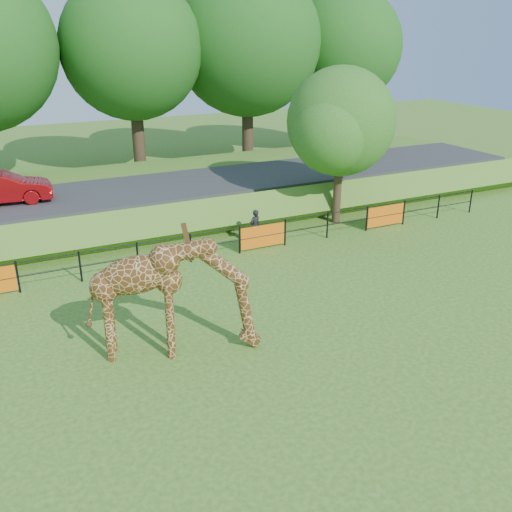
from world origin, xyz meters
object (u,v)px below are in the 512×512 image
object	(u,v)px
car_red	(1,188)
tree_east	(342,126)
giraffe	(174,297)
visitor	(255,227)

from	to	relation	value
car_red	tree_east	bearing A→B (deg)	-102.06
car_red	tree_east	world-z (taller)	tree_east
giraffe	visitor	size ratio (longest dim) A/B	3.20
car_red	tree_east	xyz separation A→B (m)	(13.48, -4.52, 2.21)
giraffe	visitor	world-z (taller)	giraffe
giraffe	visitor	distance (m)	8.67
car_red	visitor	xyz separation A→B (m)	(8.91, -5.40, -1.36)
giraffe	car_red	xyz separation A→B (m)	(-3.34, 11.98, 0.46)
giraffe	visitor	bearing A→B (deg)	69.08
visitor	tree_east	size ratio (longest dim) A/B	0.21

